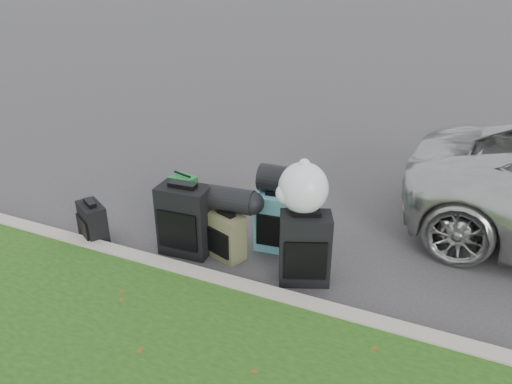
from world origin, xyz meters
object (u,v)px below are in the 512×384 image
at_px(suitcase_olive, 227,236).
at_px(tote_green, 183,189).
at_px(tote_navy, 196,201).
at_px(suitcase_small_black, 93,224).
at_px(suitcase_teal, 277,222).
at_px(suitcase_large_black_left, 185,220).
at_px(suitcase_large_black_right, 305,249).

bearing_deg(suitcase_olive, tote_green, 159.34).
distance_m(suitcase_olive, tote_navy, 1.23).
height_order(suitcase_small_black, suitcase_teal, suitcase_teal).
bearing_deg(suitcase_large_black_left, suitcase_large_black_right, -3.18).
relative_size(suitcase_large_black_left, suitcase_teal, 1.19).
xyz_separation_m(suitcase_olive, tote_green, (-1.18, 0.99, -0.08)).
relative_size(suitcase_small_black, tote_green, 1.37).
xyz_separation_m(suitcase_large_black_right, tote_navy, (-1.81, 0.90, -0.24)).
height_order(suitcase_olive, tote_navy, suitcase_olive).
bearing_deg(tote_navy, tote_green, 162.81).
xyz_separation_m(suitcase_large_black_left, suitcase_teal, (0.91, 0.49, -0.07)).
xyz_separation_m(suitcase_olive, suitcase_teal, (0.43, 0.41, 0.07)).
xyz_separation_m(suitcase_small_black, tote_green, (0.37, 1.37, -0.07)).
xyz_separation_m(tote_green, tote_navy, (0.29, -0.16, -0.04)).
bearing_deg(suitcase_small_black, tote_green, 104.95).
distance_m(suitcase_olive, suitcase_large_black_right, 0.93).
relative_size(suitcase_small_black, tote_navy, 1.80).
relative_size(suitcase_olive, tote_navy, 1.91).
distance_m(suitcase_large_black_right, tote_green, 2.37).
height_order(suitcase_large_black_left, suitcase_teal, suitcase_large_black_left).
relative_size(suitcase_large_black_right, tote_green, 2.08).
bearing_deg(tote_green, suitcase_large_black_left, -42.26).
distance_m(suitcase_large_black_left, suitcase_large_black_right, 1.40).
bearing_deg(tote_green, suitcase_large_black_right, -12.16).
height_order(tote_green, tote_navy, tote_green).
bearing_deg(suitcase_olive, suitcase_small_black, -147.07).
bearing_deg(suitcase_large_black_right, suitcase_teal, 113.90).
xyz_separation_m(suitcase_small_black, suitcase_large_black_right, (2.47, 0.31, 0.13)).
height_order(suitcase_large_black_left, suitcase_large_black_right, suitcase_large_black_left).
bearing_deg(tote_green, suitcase_teal, -5.53).
relative_size(suitcase_large_black_left, suitcase_large_black_right, 1.06).
relative_size(suitcase_teal, tote_navy, 2.41).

